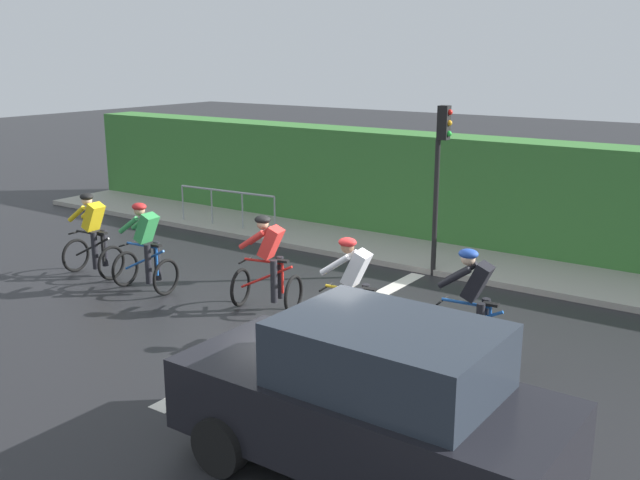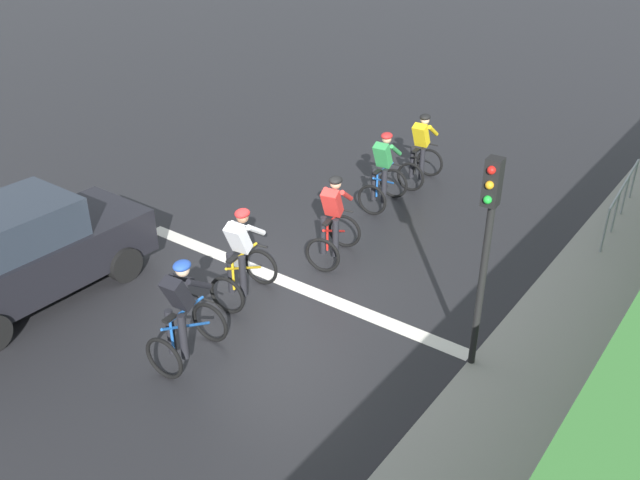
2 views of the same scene
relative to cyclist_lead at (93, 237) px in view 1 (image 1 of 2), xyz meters
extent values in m
plane|color=black|center=(0.26, -5.33, -0.80)|extent=(80.00, 80.00, 0.00)
cube|color=#9E998E|center=(5.24, -3.33, -0.74)|extent=(2.80, 20.16, 0.12)
cube|color=tan|center=(6.14, -3.33, -0.57)|extent=(0.44, 20.16, 0.46)
cube|color=#387533|center=(6.44, -3.33, 0.44)|extent=(1.10, 20.16, 2.48)
cube|color=silver|center=(0.26, -5.21, -0.79)|extent=(7.00, 0.30, 0.01)
torus|color=black|center=(-0.03, 0.55, -0.46)|extent=(0.68, 0.10, 0.68)
torus|color=black|center=(0.02, -0.47, -0.46)|extent=(0.68, 0.10, 0.68)
cylinder|color=black|center=(0.00, 0.04, -0.21)|extent=(0.10, 0.99, 0.51)
cylinder|color=black|center=(0.01, -0.27, -0.18)|extent=(0.04, 0.04, 0.55)
cylinder|color=black|center=(0.00, 0.09, 0.07)|extent=(0.08, 0.72, 0.04)
cube|color=black|center=(0.01, -0.27, 0.11)|extent=(0.11, 0.22, 0.04)
cylinder|color=black|center=(-0.02, 0.45, 0.04)|extent=(0.42, 0.05, 0.03)
cube|color=yellow|center=(0.00, -0.06, 0.41)|extent=(0.32, 0.42, 0.57)
sphere|color=beige|center=(0.00, 0.09, 0.72)|extent=(0.20, 0.20, 0.20)
ellipsoid|color=black|center=(0.00, 0.09, 0.79)|extent=(0.25, 0.29, 0.14)
cylinder|color=black|center=(-0.11, -0.17, -0.23)|extent=(0.12, 0.12, 0.74)
cylinder|color=black|center=(0.13, -0.16, -0.23)|extent=(0.12, 0.12, 0.74)
cylinder|color=yellow|center=(-0.17, 0.21, 0.47)|extent=(0.12, 0.48, 0.37)
cylinder|color=yellow|center=(0.15, 0.23, 0.47)|extent=(0.12, 0.48, 0.37)
torus|color=black|center=(-0.10, -1.01, -0.46)|extent=(0.68, 0.11, 0.68)
torus|color=black|center=(-0.02, -2.03, -0.46)|extent=(0.68, 0.11, 0.68)
cylinder|color=#1E59B2|center=(-0.06, -1.52, -0.21)|extent=(0.12, 0.99, 0.51)
cylinder|color=#1E59B2|center=(-0.03, -1.83, -0.18)|extent=(0.04, 0.04, 0.55)
cylinder|color=#1E59B2|center=(-0.06, -1.47, 0.07)|extent=(0.10, 0.72, 0.04)
cube|color=black|center=(-0.03, -1.83, 0.11)|extent=(0.12, 0.23, 0.04)
cylinder|color=black|center=(-0.09, -1.11, 0.04)|extent=(0.42, 0.06, 0.03)
cube|color=green|center=(-0.05, -1.62, 0.41)|extent=(0.33, 0.43, 0.57)
sphere|color=tan|center=(-0.06, -1.47, 0.72)|extent=(0.20, 0.20, 0.20)
ellipsoid|color=red|center=(-0.06, -1.47, 0.79)|extent=(0.26, 0.30, 0.14)
cylinder|color=black|center=(-0.16, -1.73, -0.23)|extent=(0.12, 0.12, 0.74)
cylinder|color=black|center=(0.08, -1.71, -0.23)|extent=(0.12, 0.12, 0.74)
cylinder|color=green|center=(-0.23, -1.35, 0.47)|extent=(0.12, 0.48, 0.37)
cylinder|color=green|center=(0.09, -1.33, 0.47)|extent=(0.12, 0.48, 0.37)
torus|color=black|center=(0.31, -3.53, -0.46)|extent=(0.68, 0.20, 0.68)
torus|color=black|center=(0.51, -4.53, -0.46)|extent=(0.68, 0.20, 0.68)
cylinder|color=red|center=(0.41, -4.03, -0.21)|extent=(0.24, 0.98, 0.51)
cylinder|color=red|center=(0.47, -4.33, -0.18)|extent=(0.04, 0.04, 0.55)
cylinder|color=red|center=(0.40, -3.98, 0.07)|extent=(0.19, 0.71, 0.04)
cube|color=black|center=(0.47, -4.33, 0.11)|extent=(0.14, 0.24, 0.04)
cylinder|color=black|center=(0.33, -3.63, 0.04)|extent=(0.42, 0.12, 0.03)
cube|color=red|center=(0.43, -4.13, 0.41)|extent=(0.38, 0.46, 0.57)
sphere|color=tan|center=(0.40, -3.98, 0.72)|extent=(0.20, 0.20, 0.20)
ellipsoid|color=black|center=(0.40, -3.98, 0.79)|extent=(0.29, 0.32, 0.14)
cylinder|color=black|center=(0.33, -4.26, -0.23)|extent=(0.12, 0.12, 0.74)
cylinder|color=black|center=(0.57, -4.21, -0.23)|extent=(0.12, 0.12, 0.74)
cylinder|color=red|center=(0.22, -3.88, 0.47)|extent=(0.19, 0.49, 0.37)
cylinder|color=red|center=(0.53, -3.82, 0.47)|extent=(0.19, 0.49, 0.37)
torus|color=black|center=(-0.11, -5.51, -0.46)|extent=(0.68, 0.15, 0.68)
torus|color=black|center=(0.03, -6.52, -0.46)|extent=(0.68, 0.15, 0.68)
cylinder|color=gold|center=(-0.04, -6.02, -0.21)|extent=(0.18, 0.99, 0.51)
cylinder|color=gold|center=(0.00, -6.32, -0.18)|extent=(0.04, 0.04, 0.55)
cylinder|color=gold|center=(-0.05, -5.97, 0.07)|extent=(0.14, 0.71, 0.04)
cube|color=black|center=(0.00, -6.32, 0.11)|extent=(0.13, 0.23, 0.04)
cylinder|color=black|center=(-0.10, -5.61, 0.04)|extent=(0.42, 0.09, 0.03)
cube|color=white|center=(-0.03, -6.12, 0.41)|extent=(0.35, 0.45, 0.57)
sphere|color=#9E7051|center=(-0.05, -5.97, 0.72)|extent=(0.20, 0.20, 0.20)
ellipsoid|color=red|center=(-0.05, -5.97, 0.79)|extent=(0.28, 0.31, 0.14)
cylinder|color=black|center=(-0.13, -6.23, -0.23)|extent=(0.12, 0.12, 0.74)
cylinder|color=black|center=(0.10, -6.20, -0.23)|extent=(0.12, 0.12, 0.74)
cylinder|color=white|center=(-0.23, -5.86, 0.47)|extent=(0.15, 0.49, 0.37)
cylinder|color=white|center=(0.09, -5.81, 0.47)|extent=(0.15, 0.49, 0.37)
torus|color=black|center=(0.34, -7.24, -0.46)|extent=(0.68, 0.12, 0.68)
torus|color=black|center=(0.43, -8.25, -0.46)|extent=(0.68, 0.12, 0.68)
cylinder|color=#1E59B2|center=(0.38, -7.75, -0.21)|extent=(0.13, 0.99, 0.51)
cylinder|color=#1E59B2|center=(0.41, -8.05, -0.18)|extent=(0.04, 0.04, 0.55)
cylinder|color=#1E59B2|center=(0.38, -7.69, 0.07)|extent=(0.11, 0.72, 0.04)
cube|color=black|center=(0.41, -8.05, 0.11)|extent=(0.12, 0.23, 0.04)
cylinder|color=black|center=(0.35, -7.34, 0.04)|extent=(0.42, 0.07, 0.03)
cube|color=black|center=(0.39, -7.85, 0.41)|extent=(0.34, 0.43, 0.57)
sphere|color=beige|center=(0.38, -7.69, 0.72)|extent=(0.20, 0.20, 0.20)
ellipsoid|color=#264CB2|center=(0.38, -7.69, 0.79)|extent=(0.26, 0.30, 0.14)
cylinder|color=black|center=(0.28, -7.96, -0.23)|extent=(0.12, 0.12, 0.74)
cylinder|color=black|center=(0.52, -7.94, -0.23)|extent=(0.12, 0.12, 0.74)
cylinder|color=black|center=(0.21, -7.58, 0.47)|extent=(0.13, 0.48, 0.37)
cylinder|color=black|center=(0.52, -7.55, 0.47)|extent=(0.13, 0.48, 0.37)
cube|color=black|center=(-2.99, -8.10, -0.10)|extent=(1.74, 4.12, 0.80)
cube|color=#262D38|center=(-3.00, -8.35, 0.63)|extent=(1.52, 2.15, 0.66)
cylinder|color=black|center=(-3.81, -6.82, -0.48)|extent=(0.23, 0.64, 0.64)
cylinder|color=black|center=(-2.15, -6.84, -0.48)|extent=(0.23, 0.64, 0.64)
cylinder|color=black|center=(-2.17, -9.38, -0.48)|extent=(0.23, 0.64, 0.64)
cube|color=#EAEACC|center=(-3.48, -6.08, 0.00)|extent=(0.28, 0.08, 0.16)
cube|color=#EAEACC|center=(-2.46, -6.10, 0.00)|extent=(0.28, 0.08, 0.16)
cylinder|color=black|center=(3.89, -5.47, 0.55)|extent=(0.10, 0.10, 2.70)
cube|color=black|center=(3.89, -5.57, 2.22)|extent=(0.21, 0.21, 0.64)
sphere|color=red|center=(3.90, -5.68, 2.42)|extent=(0.11, 0.11, 0.11)
sphere|color=orange|center=(3.90, -5.68, 2.22)|extent=(0.11, 0.11, 0.11)
sphere|color=green|center=(3.90, -5.68, 2.02)|extent=(0.11, 0.11, 0.11)
cylinder|color=#999EA3|center=(4.34, 0.40, 0.20)|extent=(0.25, 2.85, 0.05)
cylinder|color=#999EA3|center=(4.44, -1.02, -0.30)|extent=(0.04, 0.04, 1.00)
cylinder|color=#999EA3|center=(4.38, -0.07, -0.30)|extent=(0.04, 0.04, 1.00)
cylinder|color=#999EA3|center=(4.31, 0.88, -0.30)|extent=(0.04, 0.04, 1.00)
cylinder|color=#999EA3|center=(4.25, 1.83, -0.30)|extent=(0.04, 0.04, 1.00)
camera|label=1|loc=(-8.85, -11.62, 3.52)|focal=41.12mm
camera|label=2|loc=(6.74, -13.13, 5.64)|focal=38.11mm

